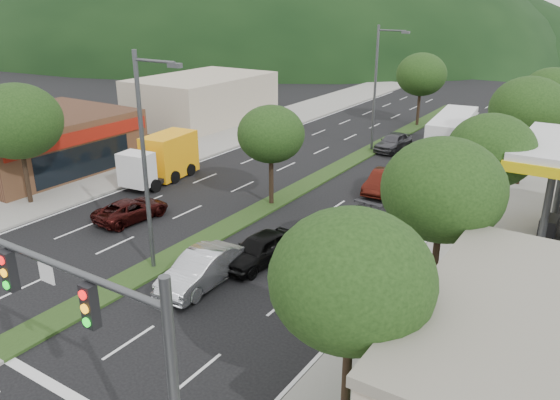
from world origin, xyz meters
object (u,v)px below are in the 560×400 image
Objects in this scene: tree_r_c at (491,151)px; tree_r_e at (551,93)px; car_queue_b at (346,225)px; streetlight_mid at (378,83)px; box_truck at (163,160)px; traffic_signal at (119,353)px; sedan_silver at (201,269)px; tree_l_a at (17,121)px; streetlight_near at (147,155)px; motorhome at (452,135)px; tree_r_a at (352,279)px; tree_r_d at (529,110)px; suv_maroon at (131,210)px; car_queue_a at (260,249)px; car_queue_f at (453,133)px; tree_r_b at (443,190)px; car_queue_c at (383,181)px; car_queue_d at (445,168)px; tree_med_near at (271,134)px; car_queue_e at (393,142)px; tree_med_far at (421,74)px.

tree_r_c is 0.97× the size of tree_r_e.
tree_r_e is 24.98m from car_queue_b.
streetlight_mid reaches higher than car_queue_b.
streetlight_mid is at bearing 132.22° from tree_r_c.
box_truck is at bearing 179.40° from car_queue_b.
traffic_signal reaches higher than sedan_silver.
streetlight_near is (12.71, -2.00, 0.40)m from tree_l_a.
motorhome is at bearing -139.57° from box_truck.
streetlight_mid is at bearing 115.48° from car_queue_b.
tree_r_d is at bearing 90.00° from tree_r_a.
suv_maroon is at bearing 113.00° from box_truck.
car_queue_a is 0.68× the size of box_truck.
streetlight_near is 2.44× the size of car_queue_f.
car_queue_a is (-8.06, -0.88, -4.28)m from tree_r_b.
streetlight_mid reaches higher than car_queue_a.
tree_r_e is at bearing 62.50° from car_queue_c.
tree_r_e is 18.08m from car_queue_c.
suv_maroon is (-14.40, 13.19, -4.03)m from traffic_signal.
car_queue_a is 18.15m from car_queue_d.
car_queue_b is at bearing -17.46° from tree_med_near.
tree_r_c is 1.58× the size of car_queue_f.
car_queue_e is at bearing -101.34° from suv_maroon.
tree_r_a is 37.36m from car_queue_f.
car_queue_a is 0.48× the size of motorhome.
streetlight_near is 2.34× the size of car_queue_c.
streetlight_mid is 18.07m from box_truck.
tree_med_far is (-12.00, 32.00, -0.03)m from tree_r_b.
sedan_silver is at bearing -85.32° from tree_med_far.
tree_r_c is at bearing -148.54° from suv_maroon.
car_queue_e is 0.48× the size of motorhome.
tree_r_c is at bearing -90.00° from tree_r_e.
suv_maroon is (-17.37, -0.35, -4.42)m from tree_r_b.
streetlight_mid is 2.26× the size of car_queue_a.
car_queue_c is (-7.18, 11.94, -4.33)m from tree_r_b.
car_queue_d is at bearing 100.56° from tree_r_a.
streetlight_near is at bearing -118.87° from car_queue_b.
streetlight_near is 27.23m from motorhome.
sedan_silver is 25.99m from car_queue_e.
box_truck is (-10.50, -15.94, 0.71)m from car_queue_e.
car_queue_d is at bearing 90.51° from car_queue_b.
tree_r_b is at bearing -69.32° from car_queue_f.
car_queue_c is 10.54m from car_queue_e.
traffic_signal is at bearing -78.78° from tree_med_far.
suv_maroon is (-5.37, -32.35, -4.39)m from tree_med_far.
tree_l_a is at bearing -157.80° from tree_r_c.
tree_r_a is 1.38× the size of car_queue_b.
car_queue_b is (5.78, -16.88, -4.88)m from streetlight_mid.
car_queue_d reaches higher than car_queue_c.
sedan_silver reaches higher than car_queue_d.
tree_r_a is 16.00m from tree_r_c.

